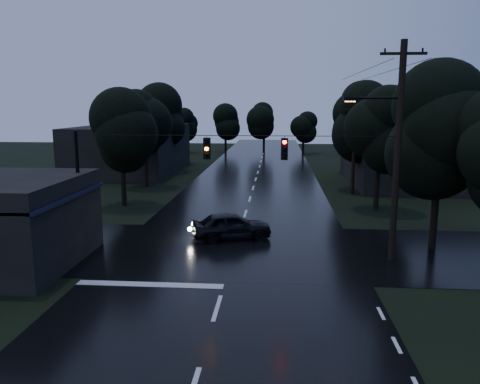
# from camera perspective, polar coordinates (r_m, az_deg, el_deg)

# --- Properties ---
(main_road) EXTENTS (12.00, 120.00, 0.02)m
(main_road) POSITION_cam_1_polar(r_m,az_deg,el_deg) (41.27, 1.61, 0.47)
(main_road) COLOR black
(main_road) RESTS_ON ground
(cross_street) EXTENTS (60.00, 9.00, 0.02)m
(cross_street) POSITION_cam_1_polar(r_m,az_deg,el_deg) (23.79, -0.65, -7.04)
(cross_street) COLOR black
(cross_street) RESTS_ON ground
(building_far_right) EXTENTS (10.00, 14.00, 4.40)m
(building_far_right) POSITION_cam_1_polar(r_m,az_deg,el_deg) (46.43, 19.45, 3.73)
(building_far_right) COLOR black
(building_far_right) RESTS_ON ground
(building_far_left) EXTENTS (10.00, 16.00, 5.00)m
(building_far_left) POSITION_cam_1_polar(r_m,az_deg,el_deg) (53.29, -13.07, 5.17)
(building_far_left) COLOR black
(building_far_left) RESTS_ON ground
(utility_pole_main) EXTENTS (3.50, 0.30, 10.00)m
(utility_pole_main) POSITION_cam_1_polar(r_m,az_deg,el_deg) (22.33, 18.45, 5.05)
(utility_pole_main) COLOR black
(utility_pole_main) RESTS_ON ground
(utility_pole_far) EXTENTS (2.00, 0.30, 7.50)m
(utility_pole_far) POSITION_cam_1_polar(r_m,az_deg,el_deg) (39.24, 13.73, 5.37)
(utility_pole_far) COLOR black
(utility_pole_far) RESTS_ON ground
(anchor_pole_left) EXTENTS (0.18, 0.18, 6.00)m
(anchor_pole_left) POSITION_cam_1_polar(r_m,az_deg,el_deg) (23.98, -19.04, -0.10)
(anchor_pole_left) COLOR black
(anchor_pole_left) RESTS_ON ground
(span_signals) EXTENTS (15.00, 0.37, 1.12)m
(span_signals) POSITION_cam_1_polar(r_m,az_deg,el_deg) (21.73, 0.55, 5.41)
(span_signals) COLOR black
(span_signals) RESTS_ON ground
(tree_corner_near) EXTENTS (4.48, 4.48, 9.44)m
(tree_corner_near) POSITION_cam_1_polar(r_m,az_deg,el_deg) (24.92, 23.29, 6.95)
(tree_corner_near) COLOR black
(tree_corner_near) RESTS_ON ground
(tree_left_a) EXTENTS (3.92, 3.92, 8.26)m
(tree_left_a) POSITION_cam_1_polar(r_m,az_deg,el_deg) (34.48, -14.29, 6.96)
(tree_left_a) COLOR black
(tree_left_a) RESTS_ON ground
(tree_left_b) EXTENTS (4.20, 4.20, 8.85)m
(tree_left_b) POSITION_cam_1_polar(r_m,az_deg,el_deg) (42.27, -11.60, 8.16)
(tree_left_b) COLOR black
(tree_left_b) RESTS_ON ground
(tree_left_c) EXTENTS (4.48, 4.48, 9.44)m
(tree_left_c) POSITION_cam_1_polar(r_m,az_deg,el_deg) (52.08, -9.19, 9.04)
(tree_left_c) COLOR black
(tree_left_c) RESTS_ON ground
(tree_right_a) EXTENTS (4.20, 4.20, 8.85)m
(tree_right_a) POSITION_cam_1_polar(r_m,az_deg,el_deg) (33.36, 16.68, 7.38)
(tree_right_a) COLOR black
(tree_right_a) RESTS_ON ground
(tree_right_b) EXTENTS (4.48, 4.48, 9.44)m
(tree_right_b) POSITION_cam_1_polar(r_m,az_deg,el_deg) (41.31, 15.22, 8.48)
(tree_right_b) COLOR black
(tree_right_b) RESTS_ON ground
(tree_right_c) EXTENTS (4.76, 4.76, 10.03)m
(tree_right_c) POSITION_cam_1_polar(r_m,az_deg,el_deg) (51.25, 13.86, 9.27)
(tree_right_c) COLOR black
(tree_right_c) RESTS_ON ground
(car) EXTENTS (4.64, 2.92, 1.47)m
(car) POSITION_cam_1_polar(r_m,az_deg,el_deg) (25.50, -1.05, -4.12)
(car) COLOR black
(car) RESTS_ON ground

